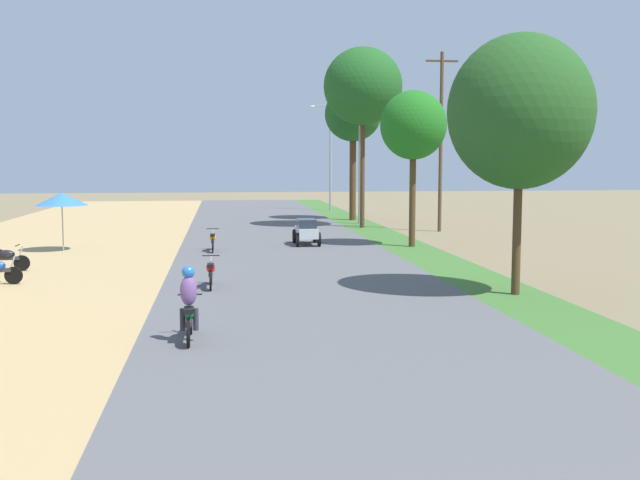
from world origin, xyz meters
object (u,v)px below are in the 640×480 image
Objects in this scene: median_tree_third at (363,87)px; motorbike_foreground_rider at (189,306)px; motorbike_ahead_third at (213,240)px; parked_motorbike_fifth at (4,257)px; median_tree_nearest at (520,112)px; median_tree_fourth at (353,115)px; streetlamp_near at (360,152)px; car_sedan_silver at (306,230)px; median_tree_second at (413,126)px; utility_pole_near at (441,139)px; streetlamp_mid at (330,150)px; vendor_umbrella at (62,199)px; motorbike_ahead_second at (211,271)px.

motorbike_foreground_rider is at bearing -108.14° from median_tree_third.
parked_motorbike_fifth is at bearing -145.80° from motorbike_ahead_third.
motorbike_ahead_third is (-8.91, 11.69, -4.77)m from median_tree_nearest.
median_tree_fourth is at bearing 52.52° from parked_motorbike_fifth.
car_sedan_silver is at bearing -112.04° from streetlamp_near.
median_tree_second is 0.71× the size of utility_pole_near.
motorbike_ahead_third is (-8.82, -13.17, -3.88)m from streetlamp_near.
streetlamp_mid reaches higher than car_sedan_silver.
motorbike_foreground_rider reaches higher than parked_motorbike_fifth.
median_tree_second is 0.93× the size of streetlamp_near.
median_tree_nearest is at bearing -89.79° from streetlamp_near.
streetlamp_near reaches higher than parked_motorbike_fifth.
utility_pole_near is at bearing 21.02° from vendor_umbrella.
streetlamp_mid is 3.64× the size of car_sedan_silver.
median_tree_third is 15.64m from streetlamp_mid.
median_tree_second is 3.90× the size of motorbike_foreground_rider.
streetlamp_near reaches higher than motorbike_foreground_rider.
median_tree_third is 29.25m from motorbike_foreground_rider.
streetlamp_mid is at bearing 71.14° from motorbike_ahead_third.
motorbike_foreground_rider reaches higher than motorbike_ahead_second.
motorbike_ahead_third is at bearing -146.45° from utility_pole_near.
motorbike_ahead_third is (0.32, 16.36, -0.28)m from motorbike_foreground_rider.
streetlamp_near is (-0.08, -2.97, -2.40)m from median_tree_fourth.
median_tree_fourth is at bearing 90.23° from median_tree_second.
streetlamp_near reaches higher than motorbike_ahead_second.
utility_pole_near is at bearing -30.00° from median_tree_third.
median_tree_fourth reaches higher than motorbike_ahead_third.
median_tree_second is 0.85× the size of streetlamp_mid.
streetlamp_near is 16.32m from motorbike_ahead_third.
utility_pole_near is 15.63m from motorbike_ahead_third.
median_tree_second is at bearing -87.29° from median_tree_third.
streetlamp_near is (-0.14, 12.45, -1.05)m from median_tree_second.
parked_motorbike_fifth is 1.00× the size of motorbike_ahead_second.
utility_pole_near is at bearing 33.79° from parked_motorbike_fifth.
car_sedan_silver is (-8.19, -6.34, -4.38)m from utility_pole_near.
streetlamp_near is 4.22× the size of motorbike_ahead_third.
median_tree_second is at bearing -89.77° from median_tree_fourth.
median_tree_second is at bearing 61.48° from motorbike_foreground_rider.
motorbike_ahead_third reaches higher than parked_motorbike_fifth.
utility_pole_near is (3.64, -17.56, 0.35)m from streetlamp_mid.
median_tree_third is at bearing -97.04° from streetlamp_near.
streetlamp_near is at bearing 82.96° from median_tree_third.
motorbike_foreground_rider reaches higher than car_sedan_silver.
median_tree_third reaches higher than car_sedan_silver.
median_tree_nearest is 27.87m from median_tree_fourth.
median_tree_third reaches higher than median_tree_nearest.
median_tree_nearest reaches higher than parked_motorbike_fifth.
median_tree_second is at bearing -14.29° from car_sedan_silver.
streetlamp_near is at bearing 68.73° from motorbike_ahead_second.
streetlamp_near reaches higher than median_tree_second.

